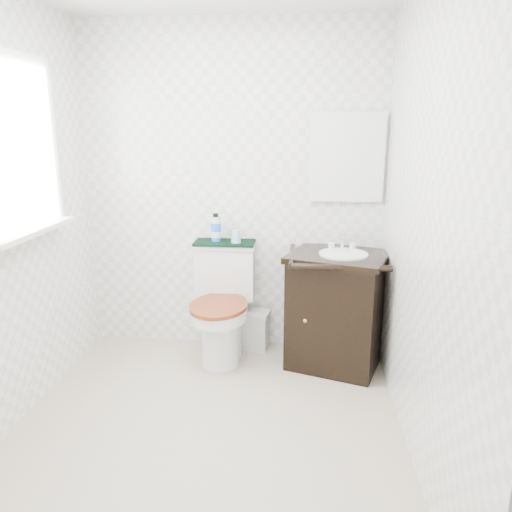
% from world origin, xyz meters
% --- Properties ---
extents(floor, '(2.40, 2.40, 0.00)m').
position_xyz_m(floor, '(0.00, 0.00, 0.00)').
color(floor, '#B4A991').
rests_on(floor, ground).
extents(wall_back, '(2.40, 0.00, 2.40)m').
position_xyz_m(wall_back, '(0.00, 1.20, 1.20)').
color(wall_back, white).
rests_on(wall_back, ground).
extents(wall_front, '(2.40, 0.00, 2.40)m').
position_xyz_m(wall_front, '(0.00, -1.20, 1.20)').
color(wall_front, white).
rests_on(wall_front, ground).
extents(wall_right, '(0.00, 2.40, 2.40)m').
position_xyz_m(wall_right, '(1.10, 0.00, 1.20)').
color(wall_right, white).
rests_on(wall_right, ground).
extents(window, '(0.02, 0.70, 0.90)m').
position_xyz_m(window, '(-1.07, 0.25, 1.55)').
color(window, white).
rests_on(window, wall_left).
extents(mirror, '(0.50, 0.02, 0.60)m').
position_xyz_m(mirror, '(0.82, 1.18, 1.45)').
color(mirror, silver).
rests_on(mirror, wall_back).
extents(toilet, '(0.45, 0.65, 0.83)m').
position_xyz_m(toilet, '(-0.05, 0.97, 0.36)').
color(toilet, white).
rests_on(toilet, floor).
extents(vanity, '(0.78, 0.72, 0.92)m').
position_xyz_m(vanity, '(0.77, 0.90, 0.43)').
color(vanity, black).
rests_on(vanity, floor).
extents(trash_bin, '(0.24, 0.20, 0.30)m').
position_xyz_m(trash_bin, '(0.18, 1.10, 0.16)').
color(trash_bin, silver).
rests_on(trash_bin, floor).
extents(towel, '(0.44, 0.22, 0.02)m').
position_xyz_m(towel, '(-0.05, 1.09, 0.84)').
color(towel, black).
rests_on(towel, toilet).
extents(mouthwash_bottle, '(0.07, 0.07, 0.21)m').
position_xyz_m(mouthwash_bottle, '(-0.11, 1.10, 0.94)').
color(mouthwash_bottle, blue).
rests_on(mouthwash_bottle, towel).
extents(cup, '(0.07, 0.07, 0.09)m').
position_xyz_m(cup, '(0.04, 1.06, 0.89)').
color(cup, '#8EC0E9').
rests_on(cup, towel).
extents(soap_bar, '(0.06, 0.04, 0.02)m').
position_xyz_m(soap_bar, '(0.77, 1.04, 0.83)').
color(soap_bar, '#166C6D').
rests_on(soap_bar, vanity).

